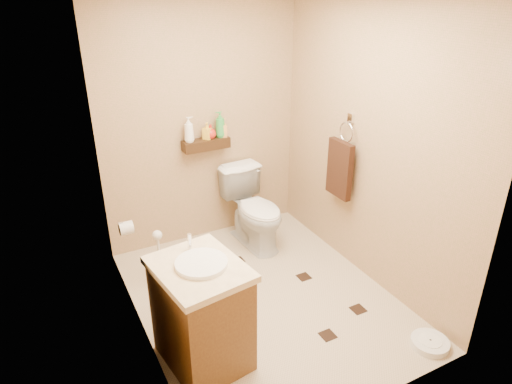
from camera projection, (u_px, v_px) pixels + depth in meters
ground at (263, 297)px, 3.89m from camera, size 2.50×2.50×0.00m
wall_back at (202, 124)px, 4.38m from camera, size 2.00×0.04×2.40m
wall_front at (379, 246)px, 2.38m from camera, size 2.00×0.04×2.40m
wall_left at (129, 193)px, 2.96m from camera, size 0.04×2.50×2.40m
wall_right at (369, 146)px, 3.80m from camera, size 0.04×2.50×2.40m
wall_shelf at (206, 144)px, 4.40m from camera, size 0.46×0.14×0.10m
floor_accents at (272, 296)px, 3.90m from camera, size 1.20×1.35×0.01m
toilet at (255, 209)px, 4.54m from camera, size 0.48×0.78×0.77m
vanity at (202, 313)px, 3.09m from camera, size 0.62×0.71×0.91m
bathroom_scale at (430, 343)px, 3.36m from camera, size 0.30×0.30×0.06m
toilet_brush at (160, 264)px, 4.02m from camera, size 0.12×0.12×0.52m
towel_ring at (340, 166)px, 4.07m from camera, size 0.12×0.30×0.76m
toilet_paper at (126, 228)px, 3.76m from camera, size 0.12×0.11×0.12m
bottle_a at (189, 129)px, 4.25m from camera, size 0.11×0.11×0.24m
bottle_b at (207, 131)px, 4.35m from camera, size 0.10×0.10×0.16m
bottle_c at (211, 132)px, 4.37m from camera, size 0.13×0.13×0.14m
bottle_d at (220, 124)px, 4.39m from camera, size 0.10×0.10×0.25m
bottle_e at (222, 128)px, 4.41m from camera, size 0.10×0.10×0.18m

